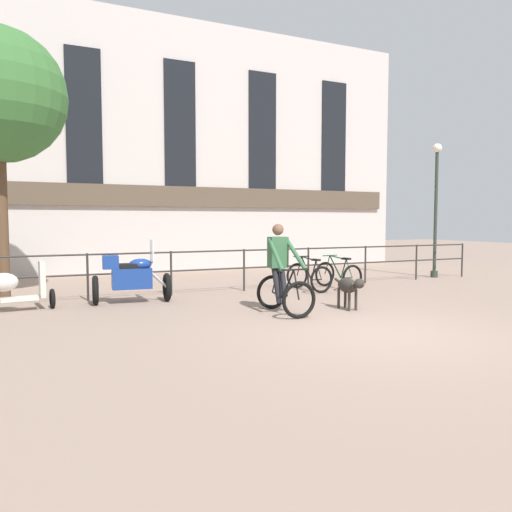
{
  "coord_description": "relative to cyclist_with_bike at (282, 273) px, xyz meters",
  "views": [
    {
      "loc": [
        -5.0,
        -6.22,
        1.76
      ],
      "look_at": [
        -0.76,
        2.86,
        1.05
      ],
      "focal_mm": 35.0,
      "sensor_mm": 36.0,
      "label": 1
    }
  ],
  "objects": [
    {
      "name": "building_facade",
      "position": [
        0.53,
        8.81,
        3.57
      ],
      "size": [
        18.0,
        0.72,
        8.7
      ],
      "color": "beige",
      "rests_on": "ground_plane"
    },
    {
      "name": "parked_bicycle_near_lamp",
      "position": [
        2.04,
        2.37,
        -0.41
      ],
      "size": [
        0.74,
        1.16,
        0.86
      ],
      "rotation": [
        0.0,
        0.0,
        3.22
      ],
      "color": "black",
      "rests_on": "ground_plane"
    },
    {
      "name": "parked_motorcycle",
      "position": [
        -2.41,
        2.32,
        -0.2
      ],
      "size": [
        1.67,
        0.78,
        1.35
      ],
      "rotation": [
        0.0,
        0.0,
        1.47
      ],
      "color": "black",
      "rests_on": "ground_plane"
    },
    {
      "name": "cyclist_with_bike",
      "position": [
        0.0,
        0.0,
        0.0
      ],
      "size": [
        0.7,
        1.18,
        1.7
      ],
      "rotation": [
        0.0,
        0.0,
        -0.02
      ],
      "color": "black",
      "rests_on": "ground_plane"
    },
    {
      "name": "street_lamp",
      "position": [
        7.11,
        3.25,
        1.56
      ],
      "size": [
        0.28,
        0.28,
        4.12
      ],
      "color": "#2D382D",
      "rests_on": "ground_plane"
    },
    {
      "name": "canal_railing",
      "position": [
        0.53,
        3.02,
        -0.05
      ],
      "size": [
        15.05,
        0.05,
        1.05
      ],
      "color": "#2D2B28",
      "rests_on": "ground_plane"
    },
    {
      "name": "dog",
      "position": [
        1.34,
        -0.33,
        -0.3
      ],
      "size": [
        0.26,
        0.95,
        0.66
      ],
      "rotation": [
        0.0,
        0.0,
        0.01
      ],
      "color": "#332D28",
      "rests_on": "ground_plane"
    },
    {
      "name": "parked_scooter",
      "position": [
        -4.62,
        2.28,
        -0.3
      ],
      "size": [
        1.31,
        0.5,
        0.96
      ],
      "rotation": [
        0.0,
        0.0,
        1.65
      ],
      "color": "black",
      "rests_on": "ground_plane"
    },
    {
      "name": "parked_bicycle_mid_left",
      "position": [
        2.92,
        2.37,
        -0.41
      ],
      "size": [
        0.8,
        1.19,
        0.86
      ],
      "rotation": [
        0.0,
        0.0,
        3.27
      ],
      "color": "black",
      "rests_on": "ground_plane"
    },
    {
      "name": "ground_plane",
      "position": [
        0.53,
        -2.18,
        -0.76
      ],
      "size": [
        60.0,
        60.0,
        0.0
      ],
      "primitive_type": "plane",
      "color": "gray"
    }
  ]
}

